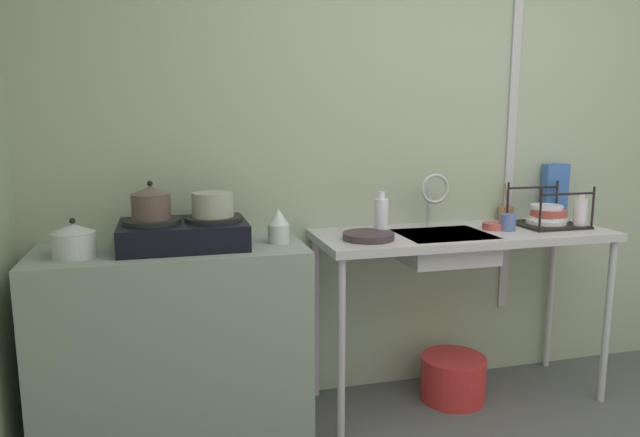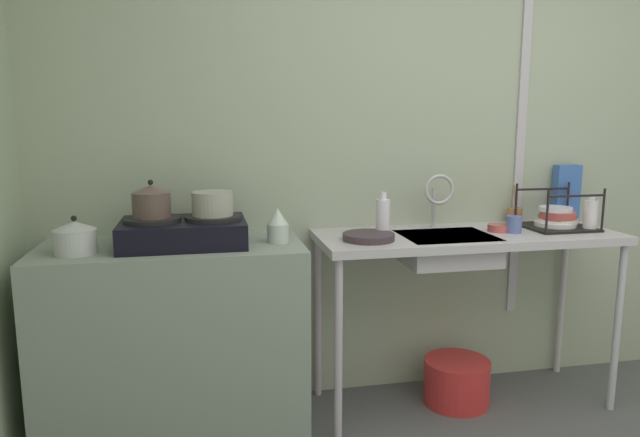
% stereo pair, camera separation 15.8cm
% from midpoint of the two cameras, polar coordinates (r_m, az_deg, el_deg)
% --- Properties ---
extents(wall_back, '(5.11, 0.10, 2.57)m').
position_cam_midpoint_polar(wall_back, '(3.25, 10.77, 6.40)').
color(wall_back, '#9FAA92').
rests_on(wall_back, ground).
extents(wall_metal_strip, '(0.05, 0.01, 2.05)m').
position_cam_midpoint_polar(wall_metal_strip, '(3.38, 17.12, 8.45)').
color(wall_metal_strip, '#B9B3BC').
extents(counter_concrete, '(1.18, 0.54, 0.90)m').
position_cam_midpoint_polar(counter_concrete, '(2.79, -15.71, -11.86)').
color(counter_concrete, gray).
rests_on(counter_concrete, ground).
extents(counter_sink, '(1.51, 0.54, 0.90)m').
position_cam_midpoint_polar(counter_sink, '(3.01, 12.49, -2.63)').
color(counter_sink, '#B9B3BC').
rests_on(counter_sink, ground).
extents(stove, '(0.55, 0.38, 0.13)m').
position_cam_midpoint_polar(stove, '(2.65, -15.00, -1.41)').
color(stove, black).
rests_on(stove, counter_concrete).
extents(pot_on_left_burner, '(0.17, 0.17, 0.17)m').
position_cam_midpoint_polar(pot_on_left_burner, '(2.63, -18.02, 1.50)').
color(pot_on_left_burner, brown).
rests_on(pot_on_left_burner, stove).
extents(pot_on_right_burner, '(0.18, 0.18, 0.11)m').
position_cam_midpoint_polar(pot_on_right_burner, '(2.63, -12.24, 1.35)').
color(pot_on_right_burner, '#9F9D90').
rests_on(pot_on_right_burner, stove).
extents(pot_beside_stove, '(0.18, 0.18, 0.16)m').
position_cam_midpoint_polar(pot_beside_stove, '(2.61, -24.76, -1.98)').
color(pot_beside_stove, silver).
rests_on(pot_beside_stove, counter_concrete).
extents(percolator, '(0.10, 0.10, 0.16)m').
position_cam_midpoint_polar(percolator, '(2.65, -5.82, -0.77)').
color(percolator, '#B8C5C0').
rests_on(percolator, counter_concrete).
extents(sink_basin, '(0.44, 0.36, 0.13)m').
position_cam_midpoint_polar(sink_basin, '(2.92, 10.58, -2.80)').
color(sink_basin, '#B9B3BC').
rests_on(sink_basin, counter_sink).
extents(faucet, '(0.16, 0.09, 0.29)m').
position_cam_midpoint_polar(faucet, '(3.02, 9.72, 2.62)').
color(faucet, '#B9B3BC').
rests_on(faucet, counter_sink).
extents(frying_pan, '(0.25, 0.25, 0.03)m').
position_cam_midpoint_polar(frying_pan, '(2.73, 3.15, -1.76)').
color(frying_pan, '#392C33').
rests_on(frying_pan, counter_sink).
extents(dish_rack, '(0.33, 0.31, 0.22)m').
position_cam_midpoint_polar(dish_rack, '(3.27, 20.29, 0.17)').
color(dish_rack, black).
rests_on(dish_rack, counter_sink).
extents(cup_by_rack, '(0.08, 0.08, 0.08)m').
position_cam_midpoint_polar(cup_by_rack, '(3.06, 16.66, -0.38)').
color(cup_by_rack, '#5466AA').
rests_on(cup_by_rack, counter_sink).
extents(small_bowl_on_drainboard, '(0.11, 0.11, 0.04)m').
position_cam_midpoint_polar(small_bowl_on_drainboard, '(3.08, 15.32, -0.73)').
color(small_bowl_on_drainboard, '#B54F4B').
rests_on(small_bowl_on_drainboard, counter_sink).
extents(bottle_by_sink, '(0.07, 0.07, 0.21)m').
position_cam_midpoint_polar(bottle_by_sink, '(2.82, 4.48, 0.22)').
color(bottle_by_sink, white).
rests_on(bottle_by_sink, counter_sink).
extents(bottle_by_rack, '(0.07, 0.07, 0.19)m').
position_cam_midpoint_polar(bottle_by_rack, '(3.27, 23.08, 0.56)').
color(bottle_by_rack, white).
rests_on(bottle_by_rack, counter_sink).
extents(cereal_box, '(0.14, 0.06, 0.31)m').
position_cam_midpoint_polar(cereal_box, '(3.52, 20.97, 2.52)').
color(cereal_box, '#3965BA').
rests_on(cereal_box, counter_sink).
extents(utensil_jar, '(0.08, 0.08, 0.21)m').
position_cam_midpoint_polar(utensil_jar, '(3.35, 16.61, 0.51)').
color(utensil_jar, '#9E6A3F').
rests_on(utensil_jar, counter_sink).
extents(bucket_on_floor, '(0.34, 0.34, 0.23)m').
position_cam_midpoint_polar(bucket_on_floor, '(3.22, 11.57, -15.17)').
color(bucket_on_floor, red).
rests_on(bucket_on_floor, ground).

